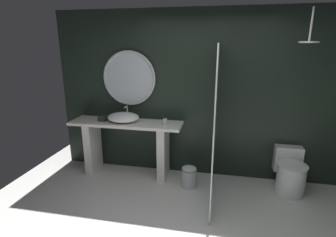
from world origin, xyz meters
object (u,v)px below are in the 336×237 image
at_px(vessel_sink, 123,117).
at_px(waste_bin, 189,177).
at_px(rain_shower_head, 309,39).
at_px(round_wall_mirror, 129,78).
at_px(toilet, 290,173).
at_px(tumbler_cup, 165,122).
at_px(tissue_box, 103,118).

height_order(vessel_sink, waste_bin, vessel_sink).
height_order(vessel_sink, rain_shower_head, rain_shower_head).
bearing_deg(round_wall_mirror, vessel_sink, -100.42).
relative_size(vessel_sink, toilet, 0.83).
distance_m(tumbler_cup, round_wall_mirror, 0.92).
bearing_deg(tumbler_cup, round_wall_mirror, 158.21).
xyz_separation_m(tumbler_cup, rain_shower_head, (1.81, -0.19, 1.19)).
xyz_separation_m(toilet, waste_bin, (-1.44, -0.18, -0.12)).
bearing_deg(toilet, tissue_box, 179.46).
relative_size(vessel_sink, rain_shower_head, 1.24).
height_order(vessel_sink, tumbler_cup, vessel_sink).
xyz_separation_m(round_wall_mirror, rain_shower_head, (2.45, -0.44, 0.58)).
height_order(vessel_sink, toilet, vessel_sink).
relative_size(toilet, waste_bin, 1.85).
xyz_separation_m(vessel_sink, rain_shower_head, (2.49, -0.22, 1.17)).
bearing_deg(round_wall_mirror, waste_bin, -23.15).
relative_size(tumbler_cup, tissue_box, 0.79).
relative_size(tumbler_cup, waste_bin, 0.30).
xyz_separation_m(rain_shower_head, waste_bin, (-1.40, -0.01, -1.97)).
distance_m(vessel_sink, waste_bin, 1.37).
xyz_separation_m(tumbler_cup, tissue_box, (-1.02, 0.02, -0.01)).
distance_m(vessel_sink, toilet, 2.62).
distance_m(round_wall_mirror, toilet, 2.81).
bearing_deg(tissue_box, waste_bin, -8.44).
bearing_deg(vessel_sink, tissue_box, -178.12).
bearing_deg(toilet, tumbler_cup, 179.79).
bearing_deg(tumbler_cup, tissue_box, 178.85).
bearing_deg(round_wall_mirror, tissue_box, -148.39).
xyz_separation_m(round_wall_mirror, waste_bin, (1.05, -0.45, -1.39)).
distance_m(tissue_box, waste_bin, 1.64).
bearing_deg(round_wall_mirror, tumbler_cup, -21.79).
height_order(vessel_sink, round_wall_mirror, round_wall_mirror).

